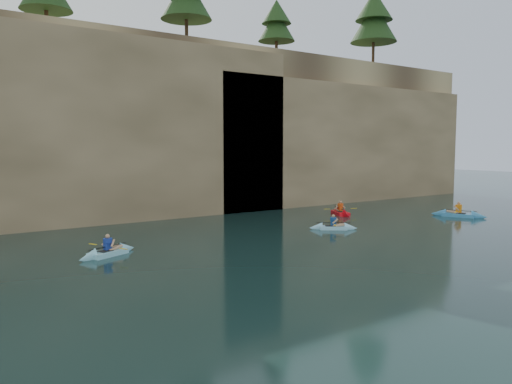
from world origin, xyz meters
TOP-DOWN VIEW (x-y plane):
  - ground at (0.00, 0.00)m, footprint 160.00×160.00m
  - cliff at (0.00, 30.00)m, footprint 70.00×16.00m
  - cliff_slab_center at (2.00, 22.60)m, footprint 24.00×2.40m
  - cliff_slab_east at (22.00, 22.60)m, footprint 26.00×2.40m
  - sea_cave_center at (-4.00, 21.95)m, footprint 3.50×1.00m
  - sea_cave_east at (10.00, 21.95)m, footprint 5.00×1.00m
  - kayaker_ltblue_near at (10.76, 12.80)m, footprint 2.45×2.11m
  - kayaker_red_far at (15.30, 16.85)m, footprint 2.13×3.17m
  - kayaker_ltblue_mid at (-1.51, 13.40)m, footprint 2.99×2.09m
  - kayaker_blue_east at (20.81, 11.73)m, footprint 2.25×3.45m

SIDE VIEW (x-z plane):
  - ground at x=0.00m, z-range 0.00..0.00m
  - kayaker_ltblue_near at x=10.76m, z-range -0.39..0.64m
  - kayaker_ltblue_mid at x=-1.51m, z-range -0.42..0.70m
  - kayaker_red_far at x=15.30m, z-range -0.44..0.72m
  - kayaker_blue_east at x=20.81m, z-range -0.46..0.76m
  - sea_cave_center at x=-4.00m, z-range 0.00..3.20m
  - sea_cave_east at x=10.00m, z-range 0.00..4.50m
  - cliff_slab_east at x=22.00m, z-range 0.00..9.84m
  - cliff_slab_center at x=2.00m, z-range 0.00..11.40m
  - cliff at x=0.00m, z-range 0.00..12.00m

